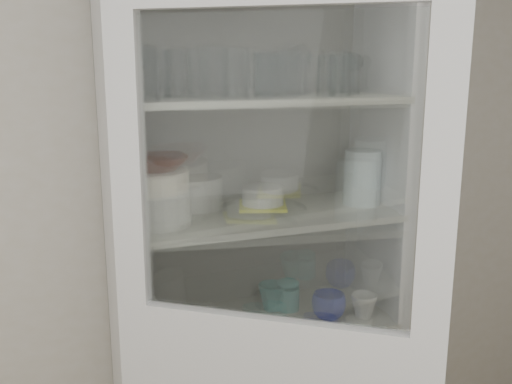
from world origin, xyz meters
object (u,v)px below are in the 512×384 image
object	(u,v)px
mug_blue	(329,306)
teal_jar	(288,296)
goblet_2	(300,67)
mug_teal	(273,297)
grey_bowl_stack	(362,177)
cream_bowl	(156,180)
white_canister	(141,316)
white_ramekin	(263,195)
terracotta_bowl	(156,163)
yellow_trivet	(263,206)
plate_stack_front	(157,207)
glass_platter	(263,210)
mug_white	(364,306)
goblet_0	(146,67)
goblet_1	(264,70)
plate_stack_back	(193,192)
goblet_3	(354,71)
measuring_cups	(247,327)
pantry_cabinet	(250,291)

from	to	relation	value
mug_blue	teal_jar	size ratio (longest dim) A/B	1.18
goblet_2	mug_teal	size ratio (longest dim) A/B	1.75
grey_bowl_stack	cream_bowl	bearing A→B (deg)	-178.91
white_canister	grey_bowl_stack	bearing A→B (deg)	-3.41
white_ramekin	terracotta_bowl	bearing A→B (deg)	-175.66
terracotta_bowl	yellow_trivet	xyz separation A→B (m)	(0.37, 0.03, -0.18)
plate_stack_front	glass_platter	world-z (taller)	plate_stack_front
mug_white	goblet_0	bearing A→B (deg)	165.20
goblet_1	goblet_2	size ratio (longest dim) A/B	0.88
plate_stack_back	grey_bowl_stack	bearing A→B (deg)	-15.76
goblet_3	yellow_trivet	bearing A→B (deg)	-167.80
plate_stack_back	glass_platter	world-z (taller)	plate_stack_back
goblet_1	plate_stack_back	distance (m)	0.50
goblet_2	measuring_cups	size ratio (longest dim) A/B	2.06
goblet_1	terracotta_bowl	world-z (taller)	goblet_1
plate_stack_back	measuring_cups	world-z (taller)	plate_stack_back
goblet_3	mug_blue	distance (m)	0.86
cream_bowl	grey_bowl_stack	size ratio (longest dim) A/B	1.04
glass_platter	grey_bowl_stack	size ratio (longest dim) A/B	1.54
white_ramekin	teal_jar	size ratio (longest dim) A/B	1.41
pantry_cabinet	cream_bowl	size ratio (longest dim) A/B	10.13
plate_stack_back	white_ramekin	size ratio (longest dim) A/B	1.46
goblet_1	mug_blue	size ratio (longest dim) A/B	1.35
mug_blue	mug_teal	xyz separation A→B (m)	(-0.16, 0.14, 0.00)
goblet_0	glass_platter	xyz separation A→B (m)	(0.36, -0.12, -0.48)
measuring_cups	grey_bowl_stack	bearing A→B (deg)	8.36
goblet_0	goblet_2	bearing A→B (deg)	-0.11
glass_platter	white_canister	distance (m)	0.55
terracotta_bowl	mug_blue	size ratio (longest dim) A/B	1.64
goblet_1	white_canister	world-z (taller)	goblet_1
plate_stack_front	white_ramekin	size ratio (longest dim) A/B	1.50
white_ramekin	mug_teal	world-z (taller)	white_ramekin
goblet_1	white_ramekin	world-z (taller)	goblet_1
measuring_cups	goblet_0	bearing A→B (deg)	143.56
terracotta_bowl	glass_platter	distance (m)	0.42
cream_bowl	goblet_2	bearing A→B (deg)	14.69
mug_blue	yellow_trivet	bearing A→B (deg)	143.24
white_ramekin	glass_platter	bearing A→B (deg)	0.00
mug_blue	plate_stack_front	bearing A→B (deg)	158.39
goblet_1	measuring_cups	distance (m)	0.89
mug_blue	glass_platter	bearing A→B (deg)	143.24
goblet_3	terracotta_bowl	world-z (taller)	goblet_3
plate_stack_back	white_ramekin	distance (m)	0.26
cream_bowl	glass_platter	xyz separation A→B (m)	(0.37, 0.03, -0.14)
goblet_0	plate_stack_front	xyz separation A→B (m)	(-0.01, -0.15, -0.44)
goblet_1	plate_stack_front	xyz separation A→B (m)	(-0.41, -0.13, -0.43)
mug_teal	measuring_cups	world-z (taller)	mug_teal
cream_bowl	mug_white	size ratio (longest dim) A/B	2.18
goblet_1	goblet_2	bearing A→B (deg)	8.32
white_ramekin	yellow_trivet	bearing A→B (deg)	0.00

